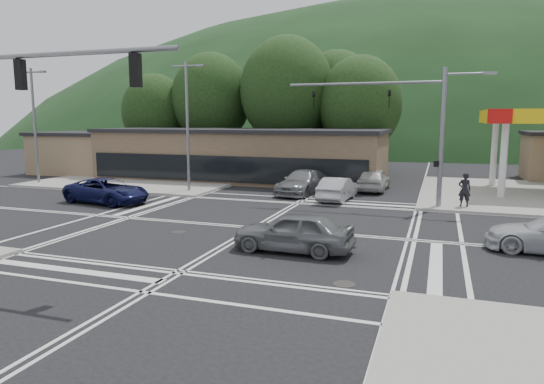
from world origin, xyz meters
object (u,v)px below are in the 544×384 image
(car_blue_west, at_px, (107,191))
(pedestrian, at_px, (465,190))
(car_grey_center, at_px, (294,231))
(car_queue_a, at_px, (337,189))
(car_queue_b, at_px, (374,179))
(car_northbound, at_px, (303,182))

(car_blue_west, bearing_deg, pedestrian, -67.54)
(car_grey_center, relative_size, car_queue_a, 1.04)
(car_queue_b, bearing_deg, car_blue_west, 36.38)
(pedestrian, bearing_deg, car_northbound, -23.76)
(car_grey_center, bearing_deg, car_blue_west, -114.80)
(car_queue_b, xyz_separation_m, car_northbound, (-4.44, -3.04, -0.01))
(car_blue_west, xyz_separation_m, car_northbound, (10.42, 7.52, 0.05))
(car_queue_a, height_order, pedestrian, pedestrian)
(car_queue_b, relative_size, car_northbound, 0.86)
(car_grey_center, relative_size, car_queue_b, 0.97)
(car_queue_b, height_order, pedestrian, pedestrian)
(car_northbound, xyz_separation_m, pedestrian, (10.28, -2.47, 0.31))
(car_queue_a, xyz_separation_m, pedestrian, (7.47, -0.51, 0.38))
(car_queue_a, distance_m, car_northbound, 3.43)
(car_queue_a, relative_size, car_northbound, 0.81)
(car_blue_west, bearing_deg, car_queue_b, -45.85)
(car_blue_west, relative_size, car_queue_a, 1.22)
(car_grey_center, height_order, car_queue_b, car_queue_b)
(car_queue_a, relative_size, car_queue_b, 0.93)
(car_queue_a, height_order, car_northbound, car_northbound)
(car_queue_a, distance_m, car_queue_b, 5.26)
(car_grey_center, xyz_separation_m, car_queue_b, (0.83, 17.37, 0.02))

